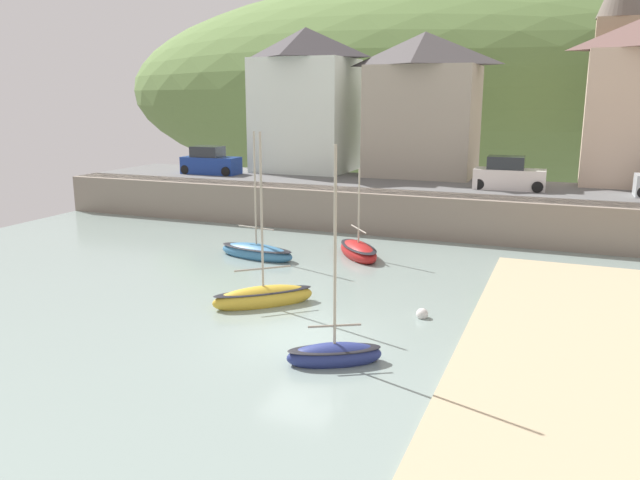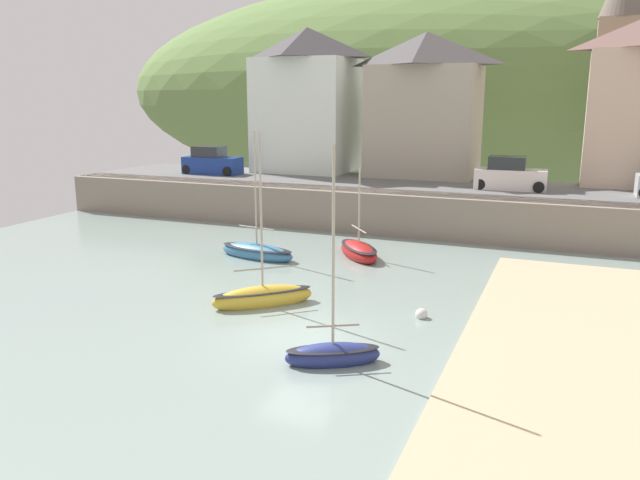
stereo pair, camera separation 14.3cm
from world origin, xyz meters
The scene contains 12 objects.
quay_seawall centered at (0.00, 17.50, 1.36)m, with size 48.00×9.40×2.40m.
hillside_backdrop centered at (-5.56, 55.20, 8.43)m, with size 80.00×44.00×24.09m.
waterfront_building_left centered at (-10.48, 25.20, 7.58)m, with size 6.98×6.27×10.19m.
waterfront_building_centre centered at (-1.81, 25.20, 7.28)m, with size 7.45×5.60×9.59m.
church_with_spire centered at (10.05, 29.20, 9.89)m, with size 3.00×3.00×14.55m.
dinghy_open_wooden centered at (-2.61, 2.48, 0.34)m, with size 3.55×3.34×6.78m.
sailboat_far_left centered at (-6.22, 8.87, 0.30)m, with size 4.33×1.95×6.38m.
rowboat_small_beached centered at (-1.59, 10.87, 0.31)m, with size 3.35×3.72×4.63m.
motorboat_with_cabin centered at (1.78, -1.53, 0.32)m, with size 2.96×2.23×6.69m.
parked_car_near_slipway centered at (-15.97, 20.70, 3.20)m, with size 4.14×1.82×1.95m.
parked_car_by_wall centered at (4.48, 20.70, 3.20)m, with size 4.16×1.84×1.95m.
mooring_buoy centered at (3.33, 3.35, 0.13)m, with size 0.44×0.44×0.44m.
Camera 2 is at (8.02, -17.92, 7.80)m, focal length 35.32 mm.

